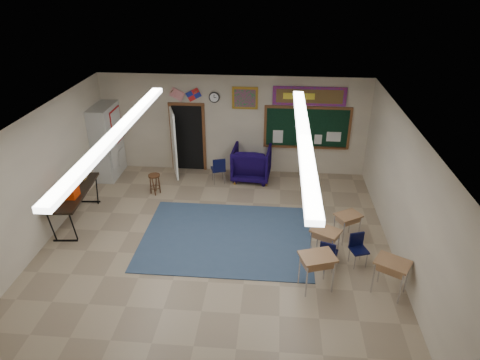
# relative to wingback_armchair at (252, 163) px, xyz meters

# --- Properties ---
(floor) EXTENTS (9.00, 9.00, 0.00)m
(floor) POSITION_rel_wingback_armchair_xyz_m (-0.59, -3.98, -0.51)
(floor) COLOR gray
(floor) RESTS_ON ground
(back_wall) EXTENTS (8.00, 0.04, 3.00)m
(back_wall) POSITION_rel_wingback_armchair_xyz_m (-0.59, 0.52, 0.99)
(back_wall) COLOR beige
(back_wall) RESTS_ON floor
(left_wall) EXTENTS (0.04, 9.00, 3.00)m
(left_wall) POSITION_rel_wingback_armchair_xyz_m (-4.59, -3.98, 0.99)
(left_wall) COLOR beige
(left_wall) RESTS_ON floor
(right_wall) EXTENTS (0.04, 9.00, 3.00)m
(right_wall) POSITION_rel_wingback_armchair_xyz_m (3.41, -3.98, 0.99)
(right_wall) COLOR beige
(right_wall) RESTS_ON floor
(ceiling) EXTENTS (8.00, 9.00, 0.04)m
(ceiling) POSITION_rel_wingback_armchair_xyz_m (-0.59, -3.98, 2.49)
(ceiling) COLOR silver
(ceiling) RESTS_ON back_wall
(area_rug) EXTENTS (4.00, 3.00, 0.02)m
(area_rug) POSITION_rel_wingback_armchair_xyz_m (-0.39, -3.18, -0.50)
(area_rug) COLOR #324560
(area_rug) RESTS_ON floor
(fluorescent_strips) EXTENTS (3.86, 6.00, 0.10)m
(fluorescent_strips) POSITION_rel_wingback_armchair_xyz_m (-0.59, -3.98, 2.43)
(fluorescent_strips) COLOR white
(fluorescent_strips) RESTS_ON ceiling
(doorway) EXTENTS (1.10, 0.89, 2.16)m
(doorway) POSITION_rel_wingback_armchair_xyz_m (-2.10, 0.37, 0.55)
(doorway) COLOR black
(doorway) RESTS_ON back_wall
(chalkboard) EXTENTS (2.55, 0.14, 1.30)m
(chalkboard) POSITION_rel_wingback_armchair_xyz_m (1.61, 0.48, 0.95)
(chalkboard) COLOR brown
(chalkboard) RESTS_ON back_wall
(bulletin_board) EXTENTS (2.10, 0.05, 0.55)m
(bulletin_board) POSITION_rel_wingback_armchair_xyz_m (1.61, 0.49, 1.94)
(bulletin_board) COLOR red
(bulletin_board) RESTS_ON back_wall
(framed_art_print) EXTENTS (0.75, 0.05, 0.65)m
(framed_art_print) POSITION_rel_wingback_armchair_xyz_m (-0.24, 0.49, 1.84)
(framed_art_print) COLOR #A97B20
(framed_art_print) RESTS_ON back_wall
(wall_clock) EXTENTS (0.32, 0.05, 0.32)m
(wall_clock) POSITION_rel_wingback_armchair_xyz_m (-1.14, 0.49, 1.84)
(wall_clock) COLOR black
(wall_clock) RESTS_ON back_wall
(wall_flags) EXTENTS (1.16, 0.06, 0.70)m
(wall_flags) POSITION_rel_wingback_armchair_xyz_m (-1.99, 0.46, 1.97)
(wall_flags) COLOR red
(wall_flags) RESTS_ON back_wall
(storage_cabinet) EXTENTS (0.59, 1.25, 2.20)m
(storage_cabinet) POSITION_rel_wingback_armchair_xyz_m (-4.31, -0.13, 0.59)
(storage_cabinet) COLOR #B0B0AB
(storage_cabinet) RESTS_ON floor
(wingback_armchair) EXTENTS (1.18, 1.21, 1.02)m
(wingback_armchair) POSITION_rel_wingback_armchair_xyz_m (0.00, 0.00, 0.00)
(wingback_armchair) COLOR black
(wingback_armchair) RESTS_ON floor
(student_chair_reading) EXTENTS (0.52, 0.52, 0.82)m
(student_chair_reading) POSITION_rel_wingback_armchair_xyz_m (-0.96, -0.34, -0.10)
(student_chair_reading) COLOR black
(student_chair_reading) RESTS_ON floor
(student_chair_desk_a) EXTENTS (0.46, 0.46, 0.73)m
(student_chair_desk_a) POSITION_rel_wingback_armchair_xyz_m (1.90, -4.11, -0.15)
(student_chair_desk_a) COLOR black
(student_chair_desk_a) RESTS_ON floor
(student_chair_desk_b) EXTENTS (0.46, 0.46, 0.72)m
(student_chair_desk_b) POSITION_rel_wingback_armchair_xyz_m (2.55, -3.96, -0.15)
(student_chair_desk_b) COLOR black
(student_chair_desk_b) RESTS_ON floor
(student_desk_front_left) EXTENTS (0.74, 0.69, 0.72)m
(student_desk_front_left) POSITION_rel_wingback_armchair_xyz_m (1.84, -3.75, -0.11)
(student_desk_front_left) COLOR #9A6C47
(student_desk_front_left) RESTS_ON floor
(student_desk_front_right) EXTENTS (0.70, 0.66, 0.68)m
(student_desk_front_right) POSITION_rel_wingback_armchair_xyz_m (2.43, -3.00, -0.13)
(student_desk_front_right) COLOR #9A6C47
(student_desk_front_right) RESTS_ON floor
(student_desk_back_left) EXTENTS (0.79, 0.69, 0.80)m
(student_desk_back_left) POSITION_rel_wingback_armchair_xyz_m (1.58, -4.79, -0.06)
(student_desk_back_left) COLOR #9A6C47
(student_desk_back_left) RESTS_ON floor
(student_desk_back_right) EXTENTS (0.79, 0.73, 0.76)m
(student_desk_back_right) POSITION_rel_wingback_armchair_xyz_m (3.02, -4.80, -0.09)
(student_desk_back_right) COLOR #9A6C47
(student_desk_back_right) RESTS_ON floor
(folding_table) EXTENTS (0.87, 2.12, 1.18)m
(folding_table) POSITION_rel_wingback_armchair_xyz_m (-4.24, -2.76, -0.04)
(folding_table) COLOR black
(folding_table) RESTS_ON floor
(wooden_stool) EXTENTS (0.33, 0.33, 0.58)m
(wooden_stool) POSITION_rel_wingback_armchair_xyz_m (-2.66, -1.18, -0.21)
(wooden_stool) COLOR #502C18
(wooden_stool) RESTS_ON floor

